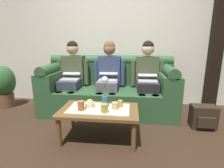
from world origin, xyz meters
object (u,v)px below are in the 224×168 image
at_px(coffee_table, 99,112).
at_px(backpack_right, 203,117).
at_px(cup_far_center, 104,108).
at_px(couch, 109,90).
at_px(person_middle, 109,74).
at_px(flower_vase, 105,90).
at_px(snack_bowl, 90,104).
at_px(cup_far_left, 115,106).
at_px(person_right, 147,75).
at_px(cup_near_left, 120,104).
at_px(potted_plant, 4,85).
at_px(person_left, 72,73).
at_px(cup_near_right, 81,106).

xyz_separation_m(coffee_table, backpack_right, (1.41, 0.43, -0.18)).
bearing_deg(cup_far_center, couch, 94.64).
xyz_separation_m(person_middle, flower_vase, (0.06, -0.87, -0.05)).
xyz_separation_m(snack_bowl, cup_far_left, (0.32, -0.03, 0.00)).
bearing_deg(person_right, coffee_table, -124.73).
bearing_deg(coffee_table, snack_bowl, 170.41).
distance_m(person_right, snack_bowl, 1.23).
xyz_separation_m(person_middle, coffee_table, (0.00, -0.95, -0.31)).
bearing_deg(cup_near_left, couch, 106.24).
height_order(flower_vase, backpack_right, flower_vase).
distance_m(flower_vase, cup_far_left, 0.23).
xyz_separation_m(person_right, flower_vase, (-0.59, -0.87, -0.05)).
xyz_separation_m(flower_vase, potted_plant, (-2.02, 0.83, -0.17)).
relative_size(couch, cup_far_left, 26.35).
relative_size(cup_near_left, cup_far_center, 0.83).
xyz_separation_m(couch, backpack_right, (1.41, -0.52, -0.21)).
relative_size(coffee_table, cup_far_center, 9.46).
xyz_separation_m(person_left, cup_near_left, (0.91, -0.87, -0.21)).
xyz_separation_m(coffee_table, cup_far_center, (0.09, -0.13, 0.11)).
bearing_deg(person_right, person_left, -180.00).
bearing_deg(coffee_table, potted_plant, 155.13).
height_order(cup_far_center, potted_plant, potted_plant).
bearing_deg(person_left, person_right, 0.00).
bearing_deg(cup_near_right, snack_bowl, 53.98).
distance_m(person_middle, cup_near_right, 1.07).
distance_m(couch, cup_far_center, 1.08).
height_order(person_left, potted_plant, person_left).
bearing_deg(person_middle, person_left, 179.98).
height_order(person_middle, flower_vase, person_middle).
height_order(couch, cup_far_center, couch).
distance_m(couch, person_middle, 0.29).
distance_m(coffee_table, potted_plant, 2.16).
bearing_deg(person_left, cup_near_left, -43.79).
distance_m(person_right, potted_plant, 2.62).
bearing_deg(person_left, flower_vase, -50.36).
bearing_deg(backpack_right, cup_near_right, -162.13).
distance_m(cup_near_left, cup_near_right, 0.48).
distance_m(snack_bowl, cup_near_left, 0.38).
relative_size(snack_bowl, cup_far_left, 1.43).
height_order(coffee_table, cup_near_left, cup_near_left).
bearing_deg(snack_bowl, flower_vase, 18.34).
relative_size(couch, cup_far_center, 22.13).
bearing_deg(potted_plant, snack_bowl, -25.75).
relative_size(coffee_table, cup_near_right, 8.38).
distance_m(person_right, cup_far_center, 1.23).
xyz_separation_m(coffee_table, potted_plant, (-1.96, 0.91, 0.09)).
relative_size(couch, snack_bowl, 18.43).
bearing_deg(cup_far_center, coffee_table, 124.84).
relative_size(person_right, potted_plant, 1.57).
height_order(person_middle, potted_plant, person_middle).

